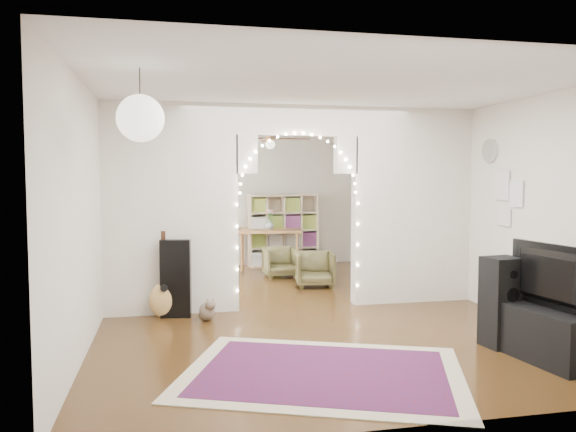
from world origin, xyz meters
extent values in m
plane|color=black|center=(0.00, 0.00, 0.00)|extent=(7.50, 7.50, 0.00)
cube|color=white|center=(0.00, 0.00, 2.70)|extent=(5.00, 7.50, 0.02)
cube|color=silver|center=(0.00, 3.75, 1.35)|extent=(5.00, 0.02, 2.70)
cube|color=silver|center=(0.00, -3.75, 1.35)|extent=(5.00, 0.02, 2.70)
cube|color=silver|center=(-2.50, 0.00, 1.35)|extent=(0.02, 7.50, 2.70)
cube|color=silver|center=(2.50, 0.00, 1.35)|extent=(0.02, 7.50, 2.70)
cube|color=silver|center=(-1.65, 0.00, 1.35)|extent=(1.70, 0.20, 2.70)
cube|color=silver|center=(1.65, 0.00, 1.35)|extent=(1.70, 0.20, 2.70)
cube|color=silver|center=(0.00, 0.00, 2.50)|extent=(1.60, 0.20, 0.40)
cube|color=white|center=(-2.47, 1.80, 1.50)|extent=(0.04, 1.20, 1.40)
cylinder|color=white|center=(2.48, -0.60, 2.10)|extent=(0.03, 0.31, 0.31)
sphere|color=white|center=(-1.90, -2.40, 2.25)|extent=(0.40, 0.40, 0.40)
cube|color=maroon|center=(-0.35, -2.58, 0.01)|extent=(2.97, 2.63, 0.02)
cube|color=black|center=(-1.61, -0.25, 0.49)|extent=(0.39, 0.18, 0.98)
ellipsoid|color=tan|center=(-1.75, -0.25, 0.39)|extent=(0.37, 0.13, 0.44)
cube|color=#32190D|center=(-1.75, -0.25, 0.76)|extent=(0.04, 0.03, 0.51)
cube|color=#32190D|center=(-1.75, -0.25, 1.03)|extent=(0.06, 0.03, 0.11)
ellipsoid|color=brown|center=(-1.24, -0.47, 0.11)|extent=(0.27, 0.34, 0.22)
sphere|color=brown|center=(-1.20, -0.59, 0.22)|extent=(0.16, 0.16, 0.13)
cone|color=brown|center=(-1.23, -0.59, 0.28)|extent=(0.04, 0.04, 0.04)
cone|color=brown|center=(-1.17, -0.59, 0.28)|extent=(0.04, 0.04, 0.04)
cylinder|color=brown|center=(-1.28, -0.32, 0.04)|extent=(0.09, 0.20, 0.07)
cube|color=black|center=(1.68, -2.18, 0.47)|extent=(0.40, 0.36, 0.93)
cylinder|color=black|center=(1.71, -2.34, 0.26)|extent=(0.27, 0.06, 0.27)
cylinder|color=black|center=(1.71, -2.34, 0.57)|extent=(0.15, 0.04, 0.14)
cylinder|color=black|center=(1.71, -2.34, 0.78)|extent=(0.08, 0.03, 0.08)
cube|color=black|center=(1.81, -2.68, 0.25)|extent=(0.53, 1.05, 0.50)
imported|color=black|center=(1.81, -2.68, 0.81)|extent=(0.29, 1.08, 0.62)
cube|color=beige|center=(0.52, 3.50, 0.71)|extent=(1.42, 0.56, 1.42)
cube|color=brown|center=(0.20, 3.24, 0.73)|extent=(1.31, 0.97, 0.05)
cylinder|color=brown|center=(-0.37, 3.00, 0.35)|extent=(0.05, 0.05, 0.70)
cylinder|color=brown|center=(0.66, 2.85, 0.35)|extent=(0.05, 0.05, 0.70)
cylinder|color=brown|center=(-0.27, 3.63, 0.35)|extent=(0.05, 0.05, 0.70)
cylinder|color=brown|center=(0.76, 3.48, 0.35)|extent=(0.05, 0.05, 0.70)
imported|color=silver|center=(0.20, 3.24, 0.85)|extent=(0.21, 0.21, 0.19)
imported|color=brown|center=(0.60, 1.31, 0.28)|extent=(0.68, 0.69, 0.55)
imported|color=brown|center=(0.23, 2.27, 0.26)|extent=(0.56, 0.58, 0.52)
camera|label=1|loc=(-1.67, -7.32, 1.76)|focal=35.00mm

